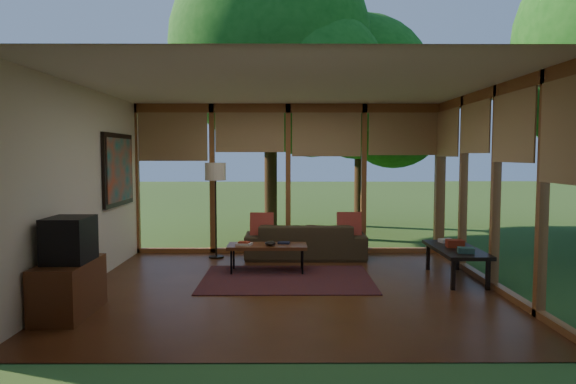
{
  "coord_description": "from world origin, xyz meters",
  "views": [
    {
      "loc": [
        -0.05,
        -6.79,
        1.79
      ],
      "look_at": [
        -0.01,
        0.7,
        1.24
      ],
      "focal_mm": 32.0,
      "sensor_mm": 36.0,
      "label": 1
    }
  ],
  "objects_px": {
    "floor_lamp": "(215,177)",
    "side_console": "(456,251)",
    "coffee_table": "(267,247)",
    "media_cabinet": "(69,288)",
    "sofa": "(305,241)",
    "television": "(69,239)"
  },
  "relations": [
    {
      "from": "floor_lamp",
      "to": "side_console",
      "type": "relative_size",
      "value": 1.18
    },
    {
      "from": "sofa",
      "to": "coffee_table",
      "type": "relative_size",
      "value": 1.72
    },
    {
      "from": "floor_lamp",
      "to": "side_console",
      "type": "xyz_separation_m",
      "value": [
        3.65,
        -1.55,
        -1.0
      ]
    },
    {
      "from": "coffee_table",
      "to": "media_cabinet",
      "type": "bearing_deg",
      "value": -136.07
    },
    {
      "from": "television",
      "to": "coffee_table",
      "type": "relative_size",
      "value": 0.46
    },
    {
      "from": "television",
      "to": "coffee_table",
      "type": "height_order",
      "value": "television"
    },
    {
      "from": "sofa",
      "to": "side_console",
      "type": "height_order",
      "value": "sofa"
    },
    {
      "from": "media_cabinet",
      "to": "coffee_table",
      "type": "bearing_deg",
      "value": 43.93
    },
    {
      "from": "coffee_table",
      "to": "side_console",
      "type": "xyz_separation_m",
      "value": [
        2.73,
        -0.44,
        0.02
      ]
    },
    {
      "from": "media_cabinet",
      "to": "side_console",
      "type": "relative_size",
      "value": 0.71
    },
    {
      "from": "media_cabinet",
      "to": "floor_lamp",
      "type": "relative_size",
      "value": 0.61
    },
    {
      "from": "side_console",
      "to": "floor_lamp",
      "type": "bearing_deg",
      "value": 157.03
    },
    {
      "from": "floor_lamp",
      "to": "coffee_table",
      "type": "relative_size",
      "value": 1.38
    },
    {
      "from": "coffee_table",
      "to": "side_console",
      "type": "relative_size",
      "value": 0.86
    },
    {
      "from": "sofa",
      "to": "floor_lamp",
      "type": "xyz_separation_m",
      "value": [
        -1.55,
        0.02,
        1.1
      ]
    },
    {
      "from": "television",
      "to": "side_console",
      "type": "xyz_separation_m",
      "value": [
        4.85,
        1.62,
        -0.44
      ]
    },
    {
      "from": "sofa",
      "to": "floor_lamp",
      "type": "height_order",
      "value": "floor_lamp"
    },
    {
      "from": "coffee_table",
      "to": "sofa",
      "type": "bearing_deg",
      "value": 60.1
    },
    {
      "from": "sofa",
      "to": "television",
      "type": "height_order",
      "value": "television"
    },
    {
      "from": "floor_lamp",
      "to": "side_console",
      "type": "distance_m",
      "value": 4.09
    },
    {
      "from": "sofa",
      "to": "television",
      "type": "xyz_separation_m",
      "value": [
        -2.75,
        -3.15,
        0.55
      ]
    },
    {
      "from": "floor_lamp",
      "to": "coffee_table",
      "type": "xyz_separation_m",
      "value": [
        0.93,
        -1.1,
        -1.01
      ]
    }
  ]
}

